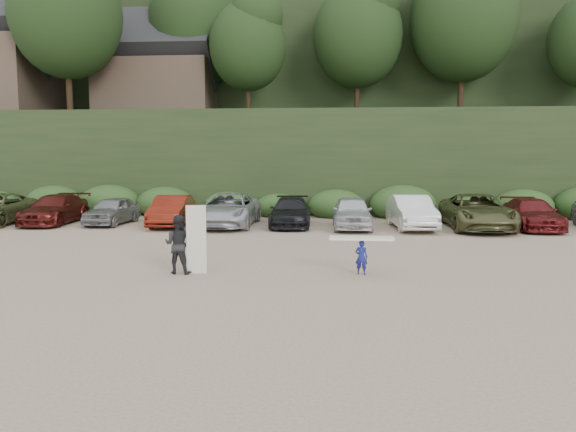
{
  "coord_description": "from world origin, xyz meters",
  "views": [
    {
      "loc": [
        0.77,
        -16.4,
        3.44
      ],
      "look_at": [
        -0.89,
        3.0,
        1.3
      ],
      "focal_mm": 35.0,
      "sensor_mm": 36.0,
      "label": 1
    }
  ],
  "objects": [
    {
      "name": "ground",
      "position": [
        0.0,
        0.0,
        0.0
      ],
      "size": [
        120.0,
        120.0,
        0.0
      ],
      "primitive_type": "plane",
      "color": "tan",
      "rests_on": "ground"
    },
    {
      "name": "hillside_backdrop",
      "position": [
        -0.26,
        35.93,
        11.22
      ],
      "size": [
        90.0,
        41.5,
        28.0
      ],
      "color": "black",
      "rests_on": "ground"
    },
    {
      "name": "parked_cars",
      "position": [
        -2.65,
        10.11,
        0.76
      ],
      "size": [
        39.81,
        5.92,
        1.61
      ],
      "color": "silver",
      "rests_on": "ground"
    },
    {
      "name": "child_surfer",
      "position": [
        1.51,
        -0.41,
        0.74
      ],
      "size": [
        1.83,
        0.54,
        1.09
      ],
      "color": "navy",
      "rests_on": "ground"
    },
    {
      "name": "adult_surfer",
      "position": [
        -3.72,
        -0.7,
        0.87
      ],
      "size": [
        1.31,
        0.74,
        2.01
      ],
      "color": "black",
      "rests_on": "ground"
    }
  ]
}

